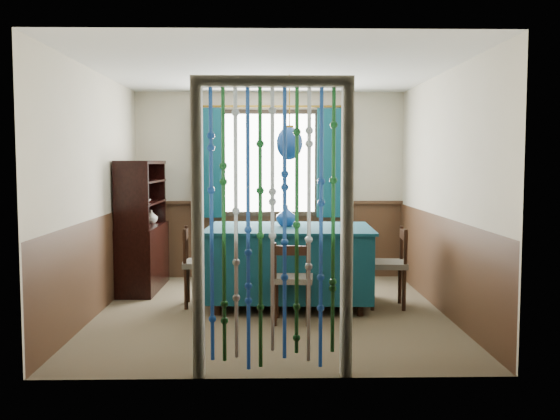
{
  "coord_description": "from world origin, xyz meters",
  "views": [
    {
      "loc": [
        -0.04,
        -6.42,
        1.58
      ],
      "look_at": [
        0.1,
        0.31,
        1.05
      ],
      "focal_mm": 40.0,
      "sensor_mm": 36.0,
      "label": 1
    }
  ],
  "objects_px": {
    "dining_table": "(289,261)",
    "bowl_shelf": "(143,201)",
    "chair_far": "(293,255)",
    "vase_sideboard": "(151,216)",
    "sideboard": "(142,244)",
    "chair_near": "(292,279)",
    "chair_right": "(390,265)",
    "vase_table": "(286,217)",
    "chair_left": "(199,264)",
    "pendant_lamp": "(289,143)"
  },
  "relations": [
    {
      "from": "dining_table",
      "to": "vase_sideboard",
      "type": "height_order",
      "value": "vase_sideboard"
    },
    {
      "from": "chair_near",
      "to": "pendant_lamp",
      "type": "distance_m",
      "value": 1.54
    },
    {
      "from": "chair_near",
      "to": "bowl_shelf",
      "type": "bearing_deg",
      "value": 145.67
    },
    {
      "from": "pendant_lamp",
      "to": "vase_table",
      "type": "distance_m",
      "value": 0.81
    },
    {
      "from": "vase_table",
      "to": "bowl_shelf",
      "type": "height_order",
      "value": "bowl_shelf"
    },
    {
      "from": "vase_sideboard",
      "to": "vase_table",
      "type": "bearing_deg",
      "value": -32.78
    },
    {
      "from": "chair_far",
      "to": "chair_near",
      "type": "bearing_deg",
      "value": 105.03
    },
    {
      "from": "chair_near",
      "to": "chair_right",
      "type": "distance_m",
      "value": 1.26
    },
    {
      "from": "chair_near",
      "to": "vase_table",
      "type": "height_order",
      "value": "vase_table"
    },
    {
      "from": "chair_left",
      "to": "sideboard",
      "type": "relative_size",
      "value": 0.54
    },
    {
      "from": "chair_left",
      "to": "chair_right",
      "type": "bearing_deg",
      "value": 82.99
    },
    {
      "from": "chair_near",
      "to": "chair_right",
      "type": "bearing_deg",
      "value": 36.43
    },
    {
      "from": "pendant_lamp",
      "to": "chair_near",
      "type": "bearing_deg",
      "value": -89.97
    },
    {
      "from": "pendant_lamp",
      "to": "chair_far",
      "type": "bearing_deg",
      "value": 84.1
    },
    {
      "from": "vase_table",
      "to": "chair_right",
      "type": "bearing_deg",
      "value": -10.35
    },
    {
      "from": "dining_table",
      "to": "chair_far",
      "type": "xyz_separation_m",
      "value": [
        0.08,
        0.73,
        -0.05
      ]
    },
    {
      "from": "chair_far",
      "to": "chair_left",
      "type": "relative_size",
      "value": 0.96
    },
    {
      "from": "dining_table",
      "to": "bowl_shelf",
      "type": "height_order",
      "value": "bowl_shelf"
    },
    {
      "from": "chair_left",
      "to": "bowl_shelf",
      "type": "distance_m",
      "value": 1.18
    },
    {
      "from": "chair_right",
      "to": "bowl_shelf",
      "type": "height_order",
      "value": "bowl_shelf"
    },
    {
      "from": "chair_right",
      "to": "pendant_lamp",
      "type": "distance_m",
      "value": 1.7
    },
    {
      "from": "chair_left",
      "to": "vase_sideboard",
      "type": "relative_size",
      "value": 4.69
    },
    {
      "from": "vase_table",
      "to": "vase_sideboard",
      "type": "bearing_deg",
      "value": 147.22
    },
    {
      "from": "chair_left",
      "to": "vase_table",
      "type": "relative_size",
      "value": 4.08
    },
    {
      "from": "chair_right",
      "to": "pendant_lamp",
      "type": "bearing_deg",
      "value": 89.52
    },
    {
      "from": "chair_far",
      "to": "vase_sideboard",
      "type": "distance_m",
      "value": 1.9
    },
    {
      "from": "chair_far",
      "to": "pendant_lamp",
      "type": "relative_size",
      "value": 0.91
    },
    {
      "from": "bowl_shelf",
      "to": "vase_sideboard",
      "type": "height_order",
      "value": "bowl_shelf"
    },
    {
      "from": "chair_right",
      "to": "sideboard",
      "type": "bearing_deg",
      "value": 75.93
    },
    {
      "from": "sideboard",
      "to": "chair_near",
      "type": "bearing_deg",
      "value": -41.71
    },
    {
      "from": "chair_near",
      "to": "vase_table",
      "type": "xyz_separation_m",
      "value": [
        -0.03,
        0.85,
        0.54
      ]
    },
    {
      "from": "dining_table",
      "to": "vase_sideboard",
      "type": "xyz_separation_m",
      "value": [
        -1.71,
        1.18,
        0.39
      ]
    },
    {
      "from": "dining_table",
      "to": "bowl_shelf",
      "type": "relative_size",
      "value": 9.93
    },
    {
      "from": "vase_table",
      "to": "vase_sideboard",
      "type": "relative_size",
      "value": 1.15
    },
    {
      "from": "dining_table",
      "to": "vase_sideboard",
      "type": "bearing_deg",
      "value": 148.09
    },
    {
      "from": "chair_far",
      "to": "chair_left",
      "type": "xyz_separation_m",
      "value": [
        -1.06,
        -0.72,
        0.02
      ]
    },
    {
      "from": "pendant_lamp",
      "to": "vase_table",
      "type": "xyz_separation_m",
      "value": [
        -0.03,
        0.1,
        -0.8
      ]
    },
    {
      "from": "chair_far",
      "to": "vase_sideboard",
      "type": "xyz_separation_m",
      "value": [
        -1.79,
        0.45,
        0.44
      ]
    },
    {
      "from": "dining_table",
      "to": "pendant_lamp",
      "type": "distance_m",
      "value": 1.28
    },
    {
      "from": "sideboard",
      "to": "dining_table",
      "type": "bearing_deg",
      "value": -25.49
    },
    {
      "from": "chair_right",
      "to": "pendant_lamp",
      "type": "xyz_separation_m",
      "value": [
        -1.08,
        0.1,
        1.31
      ]
    },
    {
      "from": "chair_far",
      "to": "vase_sideboard",
      "type": "relative_size",
      "value": 4.51
    },
    {
      "from": "chair_near",
      "to": "chair_left",
      "type": "distance_m",
      "value": 1.25
    },
    {
      "from": "sideboard",
      "to": "vase_sideboard",
      "type": "relative_size",
      "value": 8.63
    },
    {
      "from": "chair_far",
      "to": "bowl_shelf",
      "type": "bearing_deg",
      "value": 19.64
    },
    {
      "from": "chair_left",
      "to": "chair_far",
      "type": "bearing_deg",
      "value": 120.28
    },
    {
      "from": "chair_far",
      "to": "sideboard",
      "type": "distance_m",
      "value": 1.86
    },
    {
      "from": "sideboard",
      "to": "bowl_shelf",
      "type": "height_order",
      "value": "sideboard"
    },
    {
      "from": "chair_left",
      "to": "chair_right",
      "type": "height_order",
      "value": "chair_right"
    },
    {
      "from": "chair_right",
      "to": "bowl_shelf",
      "type": "xyz_separation_m",
      "value": [
        -2.8,
        0.78,
        0.64
      ]
    }
  ]
}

